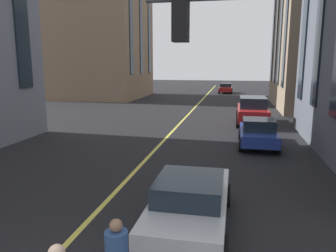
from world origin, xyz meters
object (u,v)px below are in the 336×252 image
car_red_mid (252,110)px  car_silver_far (190,201)px  car_red_near (226,88)px  traffic_light_mast (298,73)px  car_blue_trailing (258,132)px

car_red_mid → car_silver_far: 15.24m
car_red_near → traffic_light_mast: size_ratio=0.71×
car_silver_far → car_blue_trailing: bearing=-13.9°
car_red_near → car_blue_trailing: bearing=-175.2°
car_red_near → car_silver_far: car_red_near is taller
traffic_light_mast → car_red_mid: bearing=-0.4°
car_red_near → traffic_light_mast: bearing=-176.6°
car_blue_trailing → car_red_mid: bearing=0.0°
car_red_mid → car_silver_far: (-15.07, 2.22, -0.27)m
car_red_mid → traffic_light_mast: bearing=179.6°
car_silver_far → traffic_light_mast: (-1.18, -2.11, 3.21)m
car_red_near → traffic_light_mast: (-40.34, -2.41, 3.22)m
car_red_near → car_red_mid: bearing=-174.0°
car_red_mid → traffic_light_mast: 16.52m
car_red_mid → car_red_near: car_red_mid is taller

